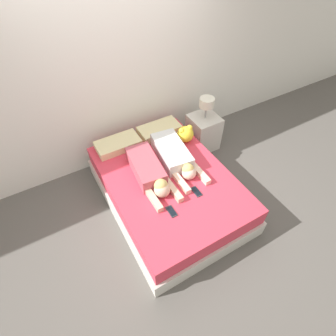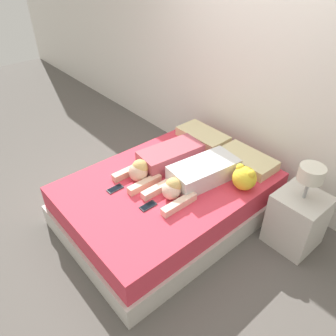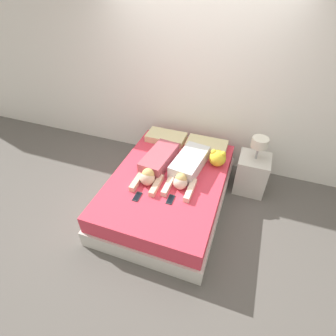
{
  "view_description": "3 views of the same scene",
  "coord_description": "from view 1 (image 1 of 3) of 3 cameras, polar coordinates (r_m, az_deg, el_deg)",
  "views": [
    {
      "loc": [
        -1.06,
        -1.85,
        2.88
      ],
      "look_at": [
        0.0,
        0.0,
        0.63
      ],
      "focal_mm": 28.0,
      "sensor_mm": 36.0,
      "label": 1
    },
    {
      "loc": [
        1.9,
        -1.63,
        2.45
      ],
      "look_at": [
        0.0,
        0.0,
        0.63
      ],
      "focal_mm": 35.0,
      "sensor_mm": 36.0,
      "label": 2
    },
    {
      "loc": [
        0.86,
        -2.4,
        2.74
      ],
      "look_at": [
        0.0,
        0.0,
        0.63
      ],
      "focal_mm": 28.0,
      "sensor_mm": 36.0,
      "label": 3
    }
  ],
  "objects": [
    {
      "name": "person_right",
      "position": [
        3.33,
        1.57,
        2.57
      ],
      "size": [
        0.41,
        0.99,
        0.2
      ],
      "color": "silver",
      "rests_on": "bed"
    },
    {
      "name": "cell_phone_right",
      "position": [
        3.07,
        6.2,
        -5.12
      ],
      "size": [
        0.07,
        0.16,
        0.01
      ],
      "color": "#2D2D33",
      "rests_on": "bed"
    },
    {
      "name": "ground_plane",
      "position": [
        3.58,
        -0.0,
        -6.91
      ],
      "size": [
        12.0,
        12.0,
        0.0
      ],
      "primitive_type": "plane",
      "color": "#5B5651"
    },
    {
      "name": "bed",
      "position": [
        3.4,
        -0.0,
        -4.56
      ],
      "size": [
        1.47,
        2.04,
        0.48
      ],
      "color": "beige",
      "rests_on": "ground_plane"
    },
    {
      "name": "cell_phone_left",
      "position": [
        2.89,
        0.76,
        -9.41
      ],
      "size": [
        0.07,
        0.16,
        0.01
      ],
      "color": "#2D2D33",
      "rests_on": "bed"
    },
    {
      "name": "pillow_head_left",
      "position": [
        3.62,
        -10.81,
        5.12
      ],
      "size": [
        0.59,
        0.32,
        0.1
      ],
      "color": "beige",
      "rests_on": "bed"
    },
    {
      "name": "wall_back",
      "position": [
        3.57,
        -10.02,
        19.64
      ],
      "size": [
        12.0,
        0.06,
        2.6
      ],
      "color": "white",
      "rests_on": "ground_plane"
    },
    {
      "name": "nightstand",
      "position": [
        4.17,
        7.7,
        8.08
      ],
      "size": [
        0.42,
        0.42,
        0.88
      ],
      "color": "beige",
      "rests_on": "ground_plane"
    },
    {
      "name": "person_left",
      "position": [
        3.14,
        -3.97,
        -0.93
      ],
      "size": [
        0.37,
        0.96,
        0.21
      ],
      "color": "#B24C59",
      "rests_on": "bed"
    },
    {
      "name": "plush_toy",
      "position": [
        3.62,
        3.81,
        7.45
      ],
      "size": [
        0.23,
        0.23,
        0.24
      ],
      "color": "yellow",
      "rests_on": "bed"
    },
    {
      "name": "pillow_head_right",
      "position": [
        3.8,
        -1.9,
        8.37
      ],
      "size": [
        0.59,
        0.32,
        0.1
      ],
      "color": "beige",
      "rests_on": "bed"
    }
  ]
}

